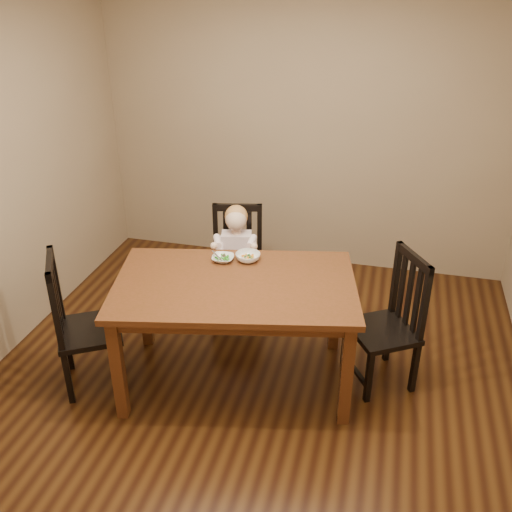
% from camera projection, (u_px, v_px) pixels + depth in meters
% --- Properties ---
extents(room, '(4.01, 4.01, 2.71)m').
position_uv_depth(room, '(255.00, 213.00, 3.71)').
color(room, '#46270E').
rests_on(room, ground).
extents(dining_table, '(1.84, 1.33, 0.84)m').
position_uv_depth(dining_table, '(235.00, 295.00, 3.98)').
color(dining_table, '#492A11').
rests_on(dining_table, room).
extents(chair_child, '(0.51, 0.50, 1.01)m').
position_uv_depth(chair_child, '(237.00, 267.00, 4.87)').
color(chair_child, black).
rests_on(chair_child, room).
extents(chair_left, '(0.61, 0.61, 1.06)m').
position_uv_depth(chair_left, '(81.00, 325.00, 4.06)').
color(chair_left, black).
rests_on(chair_left, room).
extents(chair_right, '(0.60, 0.60, 1.04)m').
position_uv_depth(chair_right, '(389.00, 323.00, 4.10)').
color(chair_right, black).
rests_on(chair_right, room).
extents(toddler, '(0.41, 0.47, 0.57)m').
position_uv_depth(toddler, '(237.00, 254.00, 4.76)').
color(toddler, white).
rests_on(toddler, chair_child).
extents(bowl_peas, '(0.18, 0.18, 0.04)m').
position_uv_depth(bowl_peas, '(223.00, 258.00, 4.21)').
color(bowl_peas, white).
rests_on(bowl_peas, dining_table).
extents(bowl_veg, '(0.22, 0.22, 0.06)m').
position_uv_depth(bowl_veg, '(248.00, 257.00, 4.21)').
color(bowl_veg, white).
rests_on(bowl_veg, dining_table).
extents(fork, '(0.11, 0.08, 0.05)m').
position_uv_depth(fork, '(217.00, 257.00, 4.18)').
color(fork, silver).
rests_on(fork, bowl_peas).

